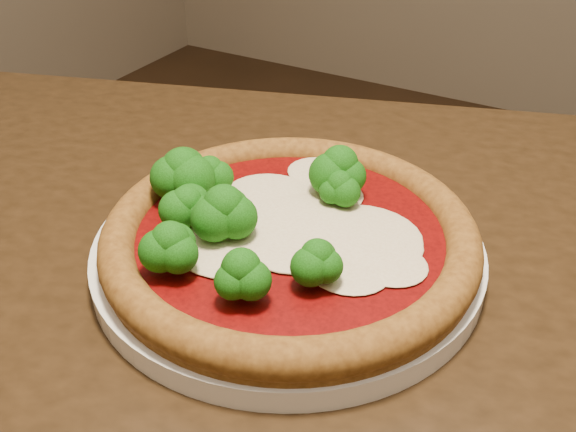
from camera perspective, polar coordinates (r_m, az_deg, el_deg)
The scene contains 2 objects.
plate at distance 0.49m, azimuth 0.00°, elevation -3.02°, with size 0.29×0.29×0.02m, color white.
pizza at distance 0.47m, azimuth -0.40°, elevation -1.18°, with size 0.28×0.28×0.06m.
Camera 1 is at (-0.08, -0.43, 1.05)m, focal length 40.00 mm.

